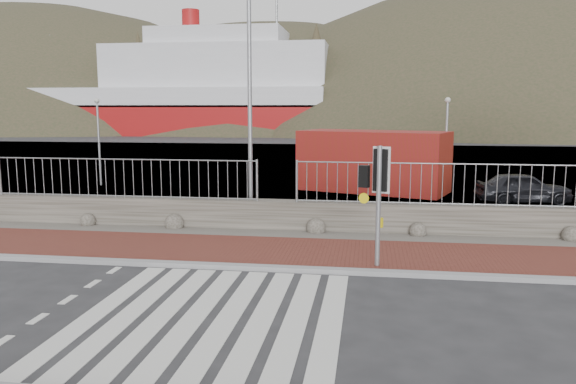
% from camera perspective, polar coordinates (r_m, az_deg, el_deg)
% --- Properties ---
extents(ground, '(220.00, 220.00, 0.00)m').
position_cam_1_polar(ground, '(10.26, -7.81, -12.52)').
color(ground, '#28282B').
rests_on(ground, ground).
extents(sidewalk_far, '(40.00, 3.00, 0.08)m').
position_cam_1_polar(sidewalk_far, '(14.42, -2.86, -6.06)').
color(sidewalk_far, brown).
rests_on(sidewalk_far, ground).
extents(kerb_far, '(40.00, 0.25, 0.12)m').
position_cam_1_polar(kerb_far, '(13.00, -4.14, -7.66)').
color(kerb_far, gray).
rests_on(kerb_far, ground).
extents(zebra_crossing, '(4.62, 5.60, 0.01)m').
position_cam_1_polar(zebra_crossing, '(10.25, -7.81, -12.49)').
color(zebra_crossing, silver).
rests_on(zebra_crossing, ground).
extents(gravel_strip, '(40.00, 1.50, 0.06)m').
position_cam_1_polar(gravel_strip, '(16.33, -1.51, -4.34)').
color(gravel_strip, '#59544C').
rests_on(gravel_strip, ground).
extents(stone_wall, '(40.00, 0.60, 0.90)m').
position_cam_1_polar(stone_wall, '(17.01, -1.06, -2.37)').
color(stone_wall, '#464239').
rests_on(stone_wall, ground).
extents(railing, '(18.07, 0.07, 1.22)m').
position_cam_1_polar(railing, '(16.66, -1.15, 2.16)').
color(railing, gray).
rests_on(railing, stone_wall).
extents(quay, '(120.00, 40.00, 0.50)m').
position_cam_1_polar(quay, '(37.36, 4.06, 2.89)').
color(quay, '#4C4C4F').
rests_on(quay, ground).
extents(water, '(220.00, 50.00, 0.05)m').
position_cam_1_polar(water, '(72.23, 6.12, 5.59)').
color(water, '#3F4C54').
rests_on(water, ground).
extents(ferry, '(50.00, 16.00, 20.00)m').
position_cam_1_polar(ferry, '(81.81, -11.45, 9.57)').
color(ferry, maroon).
rests_on(ferry, ground).
extents(hills_backdrop, '(254.00, 90.00, 100.00)m').
position_cam_1_polar(hills_backdrop, '(100.78, 10.32, -6.96)').
color(hills_backdrop, '#2F3620').
rests_on(hills_backdrop, ground).
extents(traffic_signal_far, '(0.70, 0.42, 2.83)m').
position_cam_1_polar(traffic_signal_far, '(12.82, 9.06, 1.17)').
color(traffic_signal_far, gray).
rests_on(traffic_signal_far, ground).
extents(streetlight, '(1.58, 0.71, 7.74)m').
position_cam_1_polar(streetlight, '(17.62, -3.55, 10.76)').
color(streetlight, gray).
rests_on(streetlight, ground).
extents(shipping_container, '(6.91, 4.67, 2.66)m').
position_cam_1_polar(shipping_container, '(25.22, 8.64, 3.12)').
color(shipping_container, maroon).
rests_on(shipping_container, ground).
extents(car_a, '(3.69, 1.86, 1.21)m').
position_cam_1_polar(car_a, '(23.58, 22.77, 0.40)').
color(car_a, black).
rests_on(car_a, ground).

